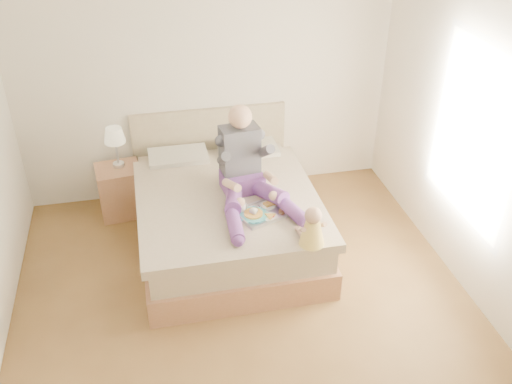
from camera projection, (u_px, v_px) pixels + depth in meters
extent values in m
cube|color=brown|center=(247.00, 310.00, 4.97)|extent=(4.00, 4.20, 0.01)
cube|color=#EEE4CD|center=(206.00, 77.00, 5.98)|extent=(4.00, 0.02, 2.70)
cube|color=#EEE4CD|center=(488.00, 151.00, 4.60)|extent=(0.02, 4.20, 2.70)
cube|color=white|center=(474.00, 135.00, 4.74)|extent=(0.02, 1.30, 1.60)
cube|color=white|center=(474.00, 135.00, 4.73)|extent=(0.01, 1.18, 1.48)
cube|color=#926344|center=(227.00, 230.00, 5.73)|extent=(1.68, 2.13, 0.28)
cube|color=tan|center=(226.00, 209.00, 5.59)|extent=(1.60, 2.05, 0.24)
cube|color=tan|center=(228.00, 203.00, 5.38)|extent=(1.70, 1.80, 0.09)
cube|color=beige|center=(178.00, 160.00, 6.04)|extent=(0.62, 0.40, 0.14)
cube|color=beige|center=(249.00, 152.00, 6.17)|extent=(0.62, 0.40, 0.14)
cube|color=gray|center=(210.00, 149.00, 6.42)|extent=(1.70, 0.08, 1.00)
cube|color=#926344|center=(121.00, 190.00, 6.10)|extent=(0.50, 0.45, 0.55)
cylinder|color=silver|center=(119.00, 164.00, 5.98)|extent=(0.12, 0.12, 0.04)
cylinder|color=silver|center=(117.00, 153.00, 5.90)|extent=(0.02, 0.02, 0.25)
cone|color=beige|center=(114.00, 135.00, 5.80)|extent=(0.22, 0.22, 0.16)
cube|color=#5F327E|center=(242.00, 181.00, 5.46)|extent=(0.41, 0.34, 0.18)
cube|color=#37373E|center=(240.00, 150.00, 5.34)|extent=(0.38, 0.26, 0.47)
sphere|color=#D5A785|center=(240.00, 117.00, 5.13)|extent=(0.22, 0.22, 0.22)
cylinder|color=#5F327E|center=(234.00, 198.00, 5.23)|extent=(0.25, 0.53, 0.22)
cylinder|color=#5F327E|center=(234.00, 224.00, 4.91)|extent=(0.14, 0.46, 0.12)
sphere|color=#5F327E|center=(238.00, 240.00, 4.73)|extent=(0.11, 0.11, 0.11)
cylinder|color=#37373E|center=(224.00, 158.00, 5.16)|extent=(0.10, 0.30, 0.24)
cylinder|color=#D5A785|center=(232.00, 185.00, 5.11)|extent=(0.14, 0.31, 0.16)
sphere|color=#D5A785|center=(240.00, 202.00, 5.06)|extent=(0.09, 0.09, 0.09)
cylinder|color=#5F327E|center=(266.00, 191.00, 5.32)|extent=(0.37, 0.52, 0.22)
cylinder|color=#5F327E|center=(294.00, 212.00, 5.06)|extent=(0.25, 0.47, 0.12)
sphere|color=#5F327E|center=(308.00, 225.00, 4.91)|extent=(0.11, 0.11, 0.11)
cylinder|color=#37373E|center=(265.00, 151.00, 5.28)|extent=(0.16, 0.31, 0.24)
cylinder|color=#D5A785|center=(271.00, 178.00, 5.22)|extent=(0.08, 0.31, 0.16)
sphere|color=#D5A785|center=(273.00, 196.00, 5.15)|extent=(0.09, 0.09, 0.09)
cube|color=silver|center=(262.00, 214.00, 5.14)|extent=(0.52, 0.47, 0.01)
cylinder|color=#41B1BD|center=(253.00, 215.00, 5.10)|extent=(0.25, 0.25, 0.01)
cylinder|color=gold|center=(253.00, 214.00, 5.09)|extent=(0.17, 0.17, 0.02)
cylinder|color=white|center=(242.00, 207.00, 5.14)|extent=(0.08, 0.08, 0.09)
torus|color=white|center=(246.00, 206.00, 5.16)|extent=(0.03, 0.06, 0.06)
cylinder|color=brown|center=(242.00, 203.00, 5.12)|extent=(0.07, 0.07, 0.01)
cylinder|color=white|center=(268.00, 205.00, 5.24)|extent=(0.14, 0.14, 0.01)
cube|color=gold|center=(268.00, 204.00, 5.23)|extent=(0.10, 0.09, 0.02)
cylinder|color=white|center=(270.00, 217.00, 5.07)|extent=(0.14, 0.14, 0.01)
ellipsoid|color=red|center=(272.00, 216.00, 5.06)|extent=(0.04, 0.03, 0.01)
cylinder|color=white|center=(275.00, 199.00, 5.23)|extent=(0.07, 0.07, 0.11)
cylinder|color=orange|center=(275.00, 200.00, 5.23)|extent=(0.06, 0.06, 0.11)
cylinder|color=white|center=(282.00, 212.00, 5.12)|extent=(0.07, 0.07, 0.04)
cylinder|color=#4A1D0A|center=(282.00, 212.00, 5.12)|extent=(0.06, 0.06, 0.03)
cone|color=#FFDA50|center=(312.00, 232.00, 4.72)|extent=(0.22, 0.22, 0.23)
sphere|color=#D5A785|center=(313.00, 215.00, 4.63)|extent=(0.14, 0.14, 0.14)
cylinder|color=#D5A785|center=(302.00, 234.00, 4.83)|extent=(0.06, 0.16, 0.06)
sphere|color=#D5A785|center=(297.00, 228.00, 4.89)|extent=(0.05, 0.05, 0.05)
cylinder|color=#D5A785|center=(303.00, 230.00, 4.67)|extent=(0.05, 0.12, 0.10)
cylinder|color=#D5A785|center=(310.00, 231.00, 4.85)|extent=(0.10, 0.17, 0.06)
sphere|color=#D5A785|center=(306.00, 226.00, 4.92)|extent=(0.05, 0.05, 0.05)
cylinder|color=#D5A785|center=(321.00, 225.00, 4.73)|extent=(0.09, 0.12, 0.10)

